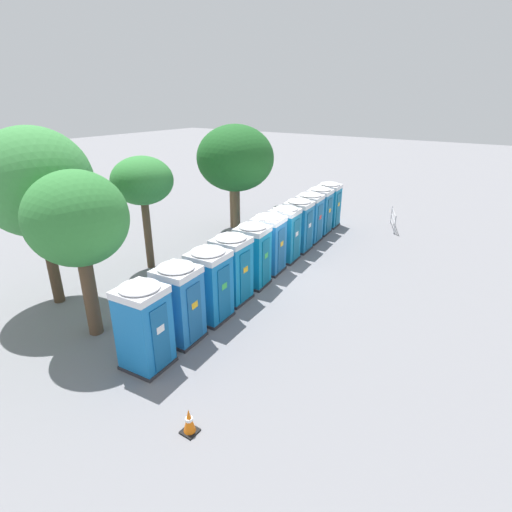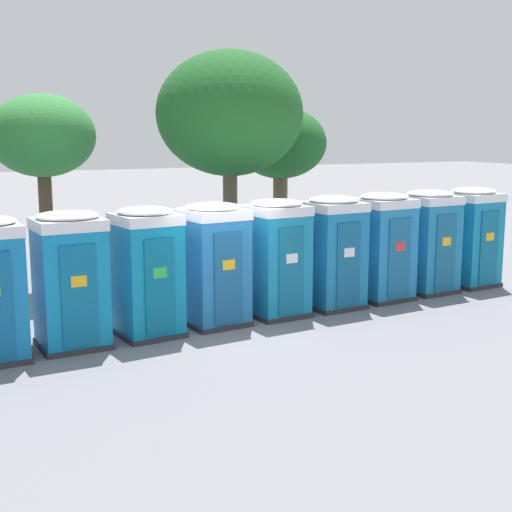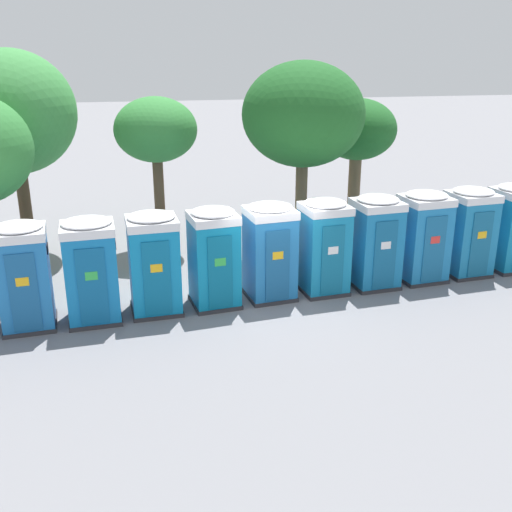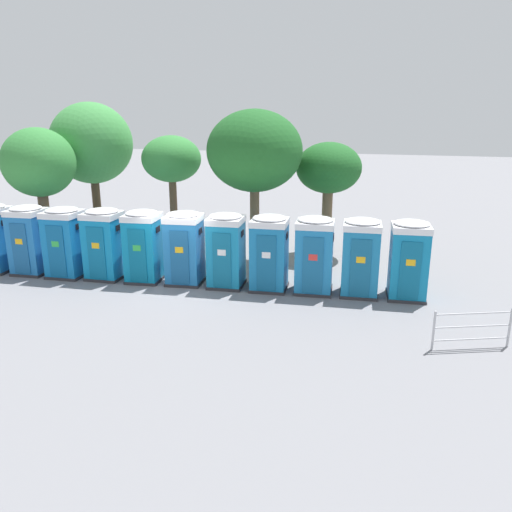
{
  "view_description": "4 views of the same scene",
  "coord_description": "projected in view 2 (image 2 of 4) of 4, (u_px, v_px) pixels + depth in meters",
  "views": [
    {
      "loc": [
        -13.4,
        -8.4,
        7.08
      ],
      "look_at": [
        -1.21,
        -0.08,
        1.13
      ],
      "focal_mm": 28.0,
      "sensor_mm": 36.0,
      "label": 1
    },
    {
      "loc": [
        -5.4,
        -13.21,
        3.96
      ],
      "look_at": [
        0.96,
        0.12,
        1.36
      ],
      "focal_mm": 50.0,
      "sensor_mm": 36.0,
      "label": 2
    },
    {
      "loc": [
        -3.28,
        -14.12,
        6.28
      ],
      "look_at": [
        -0.39,
        -0.0,
        1.19
      ],
      "focal_mm": 42.0,
      "sensor_mm": 36.0,
      "label": 3
    },
    {
      "loc": [
        7.05,
        -15.13,
        5.74
      ],
      "look_at": [
        2.51,
        0.26,
        1.13
      ],
      "focal_mm": 35.0,
      "sensor_mm": 36.0,
      "label": 4
    }
  ],
  "objects": [
    {
      "name": "ground_plane",
      "position": [
        216.0,
        325.0,
        14.72
      ],
      "size": [
        120.0,
        120.0,
        0.0
      ],
      "primitive_type": "plane",
      "color": "slate"
    },
    {
      "name": "portapotty_3",
      "position": [
        70.0,
        279.0,
        13.04
      ],
      "size": [
        1.3,
        1.27,
        2.54
      ],
      "color": "#2D2D33",
      "rests_on": "ground"
    },
    {
      "name": "portapotty_4",
      "position": [
        147.0,
        271.0,
        13.77
      ],
      "size": [
        1.3,
        1.34,
        2.54
      ],
      "color": "#2D2D33",
      "rests_on": "ground"
    },
    {
      "name": "portapotty_5",
      "position": [
        214.0,
        264.0,
        14.56
      ],
      "size": [
        1.34,
        1.34,
        2.54
      ],
      "color": "#2D2D33",
      "rests_on": "ground"
    },
    {
      "name": "portapotty_6",
      "position": [
        277.0,
        257.0,
        15.28
      ],
      "size": [
        1.28,
        1.3,
        2.54
      ],
      "color": "#2D2D33",
      "rests_on": "ground"
    },
    {
      "name": "portapotty_7",
      "position": [
        333.0,
        252.0,
        16.01
      ],
      "size": [
        1.31,
        1.3,
        2.54
      ],
      "color": "#2D2D33",
      "rests_on": "ground"
    },
    {
      "name": "portapotty_8",
      "position": [
        383.0,
        246.0,
        16.79
      ],
      "size": [
        1.35,
        1.32,
        2.54
      ],
      "color": "#2D2D33",
      "rests_on": "ground"
    },
    {
      "name": "portapotty_9",
      "position": [
        429.0,
        241.0,
        17.55
      ],
      "size": [
        1.3,
        1.3,
        2.54
      ],
      "color": "#2D2D33",
      "rests_on": "ground"
    },
    {
      "name": "portapotty_10",
      "position": [
        472.0,
        236.0,
        18.3
      ],
      "size": [
        1.3,
        1.31,
        2.54
      ],
      "color": "#2D2D33",
      "rests_on": "ground"
    },
    {
      "name": "street_tree_1",
      "position": [
        281.0,
        146.0,
        20.4
      ],
      "size": [
        2.64,
        2.64,
        4.64
      ],
      "color": "brown",
      "rests_on": "ground"
    },
    {
      "name": "street_tree_2",
      "position": [
        230.0,
        115.0,
        17.34
      ],
      "size": [
        3.59,
        3.59,
        5.9
      ],
      "color": "brown",
      "rests_on": "ground"
    },
    {
      "name": "street_tree_4",
      "position": [
        42.0,
        138.0,
        17.1
      ],
      "size": [
        2.54,
        2.54,
        4.84
      ],
      "color": "brown",
      "rests_on": "ground"
    }
  ]
}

